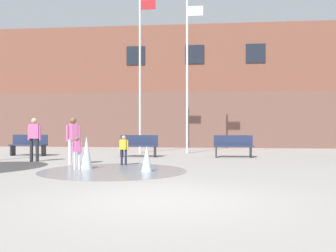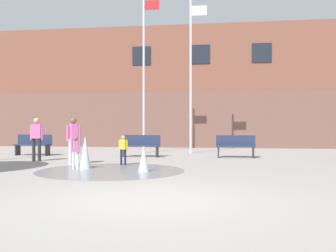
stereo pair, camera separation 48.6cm
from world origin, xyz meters
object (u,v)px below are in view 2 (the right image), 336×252
(park_bench_center, at_px, (141,145))
(adult_watching, at_px, (73,137))
(park_bench_far_left, at_px, (33,144))
(adult_near_bench, at_px, (37,136))
(flagpole_right, at_px, (191,70))
(child_in_fountain, at_px, (76,150))
(flagpole_left, at_px, (144,67))
(park_bench_under_right_flagpole, at_px, (236,146))
(child_with_pink_shirt, at_px, (123,148))

(park_bench_center, bearing_deg, adult_watching, -115.62)
(park_bench_far_left, relative_size, adult_near_bench, 1.01)
(flagpole_right, bearing_deg, park_bench_far_left, -162.29)
(adult_near_bench, height_order, flagpole_right, flagpole_right)
(child_in_fountain, height_order, flagpole_left, flagpole_left)
(park_bench_far_left, distance_m, park_bench_center, 4.89)
(adult_near_bench, relative_size, flagpole_left, 0.21)
(park_bench_far_left, bearing_deg, park_bench_under_right_flagpole, -0.16)
(child_with_pink_shirt, xyz_separation_m, adult_watching, (-1.74, 0.02, 0.35))
(park_bench_under_right_flagpole, bearing_deg, adult_watching, -147.66)
(park_bench_far_left, height_order, park_bench_under_right_flagpole, same)
(park_bench_under_right_flagpole, bearing_deg, flagpole_right, 132.24)
(adult_near_bench, distance_m, flagpole_right, 7.78)
(park_bench_far_left, relative_size, adult_watching, 1.01)
(park_bench_far_left, xyz_separation_m, park_bench_under_right_flagpole, (8.81, -0.02, 0.00))
(child_with_pink_shirt, xyz_separation_m, flagpole_right, (1.81, 5.73, 3.33))
(child_with_pink_shirt, distance_m, adult_near_bench, 3.65)
(park_bench_under_right_flagpole, bearing_deg, child_in_fountain, -135.23)
(adult_watching, height_order, child_in_fountain, adult_watching)
(park_bench_center, relative_size, flagpole_left, 0.21)
(park_bench_far_left, distance_m, child_with_pink_shirt, 6.14)
(adult_watching, height_order, adult_near_bench, same)
(park_bench_far_left, height_order, child_with_pink_shirt, child_with_pink_shirt)
(park_bench_under_right_flagpole, relative_size, child_with_pink_shirt, 1.62)
(child_in_fountain, relative_size, flagpole_right, 0.13)
(child_with_pink_shirt, bearing_deg, park_bench_far_left, 162.47)
(park_bench_far_left, distance_m, park_bench_under_right_flagpole, 8.81)
(flagpole_right, bearing_deg, child_in_fountain, -112.49)
(park_bench_center, distance_m, flagpole_left, 4.31)
(flagpole_left, bearing_deg, adult_watching, -102.74)
(child_with_pink_shirt, distance_m, flagpole_left, 6.74)
(park_bench_far_left, xyz_separation_m, adult_near_bench, (1.49, -2.66, 0.45))
(park_bench_far_left, distance_m, child_in_fountain, 6.26)
(adult_watching, bearing_deg, adult_near_bench, 26.14)
(child_in_fountain, xyz_separation_m, flagpole_left, (0.68, 7.09, 3.52))
(child_with_pink_shirt, xyz_separation_m, adult_near_bench, (-3.52, 0.89, 0.35))
(park_bench_center, relative_size, adult_watching, 1.01)
(park_bench_far_left, height_order, child_in_fountain, child_in_fountain)
(adult_near_bench, bearing_deg, adult_watching, 144.86)
(child_with_pink_shirt, height_order, child_in_fountain, same)
(flagpole_left, bearing_deg, adult_near_bench, -122.40)
(child_in_fountain, bearing_deg, park_bench_under_right_flagpole, -79.73)
(adult_watching, xyz_separation_m, flagpole_right, (3.55, 5.71, 2.98))
(flagpole_left, bearing_deg, flagpole_right, 0.00)
(child_with_pink_shirt, relative_size, adult_near_bench, 0.62)
(park_bench_center, xyz_separation_m, park_bench_under_right_flagpole, (3.93, 0.13, 0.00))
(park_bench_under_right_flagpole, xyz_separation_m, flagpole_left, (-4.26, 2.20, 3.62))
(flagpole_right, bearing_deg, park_bench_under_right_flagpole, -47.76)
(child_with_pink_shirt, relative_size, adult_watching, 0.62)
(child_in_fountain, bearing_deg, flagpole_left, -39.96)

